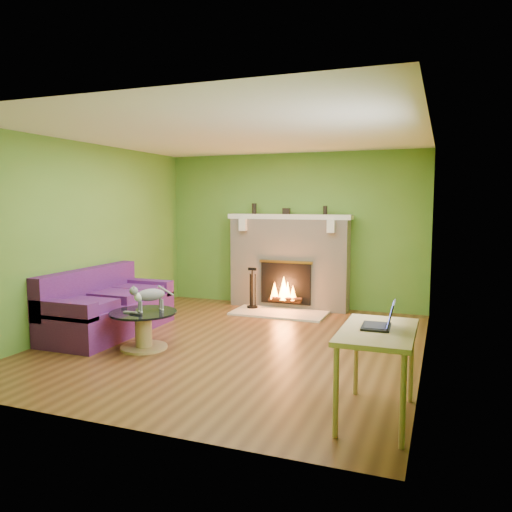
% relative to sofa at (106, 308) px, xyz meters
% --- Properties ---
extents(floor, '(5.00, 5.00, 0.00)m').
position_rel_sofa_xyz_m(floor, '(1.86, 0.13, -0.34)').
color(floor, '#573218').
rests_on(floor, ground).
extents(ceiling, '(5.00, 5.00, 0.00)m').
position_rel_sofa_xyz_m(ceiling, '(1.86, 0.13, 2.26)').
color(ceiling, white).
rests_on(ceiling, wall_back).
extents(wall_back, '(5.00, 0.00, 5.00)m').
position_rel_sofa_xyz_m(wall_back, '(1.86, 2.63, 0.96)').
color(wall_back, '#51842B').
rests_on(wall_back, floor).
extents(wall_front, '(5.00, 0.00, 5.00)m').
position_rel_sofa_xyz_m(wall_front, '(1.86, -2.37, 0.96)').
color(wall_front, '#51842B').
rests_on(wall_front, floor).
extents(wall_left, '(0.00, 5.00, 5.00)m').
position_rel_sofa_xyz_m(wall_left, '(-0.39, 0.13, 0.96)').
color(wall_left, '#51842B').
rests_on(wall_left, floor).
extents(wall_right, '(0.00, 5.00, 5.00)m').
position_rel_sofa_xyz_m(wall_right, '(4.11, 0.13, 0.96)').
color(wall_right, '#51842B').
rests_on(wall_right, floor).
extents(window_frame, '(0.00, 1.20, 1.20)m').
position_rel_sofa_xyz_m(window_frame, '(4.10, -0.77, 1.21)').
color(window_frame, silver).
rests_on(window_frame, wall_right).
extents(window_pane, '(0.00, 1.06, 1.06)m').
position_rel_sofa_xyz_m(window_pane, '(4.09, -0.77, 1.21)').
color(window_pane, white).
rests_on(window_pane, wall_right).
extents(fireplace, '(2.10, 0.46, 1.58)m').
position_rel_sofa_xyz_m(fireplace, '(1.86, 2.44, 0.43)').
color(fireplace, beige).
rests_on(fireplace, floor).
extents(hearth, '(1.50, 0.75, 0.03)m').
position_rel_sofa_xyz_m(hearth, '(1.86, 1.93, -0.32)').
color(hearth, beige).
rests_on(hearth, floor).
extents(mantel, '(2.10, 0.28, 0.08)m').
position_rel_sofa_xyz_m(mantel, '(1.86, 2.42, 1.20)').
color(mantel, silver).
rests_on(mantel, fireplace).
extents(sofa, '(0.89, 1.94, 0.87)m').
position_rel_sofa_xyz_m(sofa, '(0.00, 0.00, 0.00)').
color(sofa, '#481758').
rests_on(sofa, floor).
extents(coffee_table, '(0.81, 0.81, 0.46)m').
position_rel_sofa_xyz_m(coffee_table, '(0.90, -0.47, -0.07)').
color(coffee_table, tan).
rests_on(coffee_table, floor).
extents(desk, '(0.59, 1.02, 0.75)m').
position_rel_sofa_xyz_m(desk, '(3.81, -1.47, 0.32)').
color(desk, tan).
rests_on(desk, floor).
extents(cat, '(0.48, 0.53, 0.33)m').
position_rel_sofa_xyz_m(cat, '(0.98, -0.42, 0.29)').
color(cat, slate).
rests_on(cat, coffee_table).
extents(remote_silver, '(0.17, 0.05, 0.02)m').
position_rel_sofa_xyz_m(remote_silver, '(0.80, -0.59, 0.13)').
color(remote_silver, gray).
rests_on(remote_silver, coffee_table).
extents(remote_black, '(0.16, 0.05, 0.02)m').
position_rel_sofa_xyz_m(remote_black, '(0.92, -0.65, 0.13)').
color(remote_black, black).
rests_on(remote_black, coffee_table).
extents(laptop, '(0.28, 0.31, 0.23)m').
position_rel_sofa_xyz_m(laptop, '(3.79, -1.42, 0.53)').
color(laptop, black).
rests_on(laptop, desk).
extents(fire_tools, '(0.18, 0.18, 0.68)m').
position_rel_sofa_xyz_m(fire_tools, '(1.34, 2.08, 0.03)').
color(fire_tools, black).
rests_on(fire_tools, hearth).
extents(mantel_vase_left, '(0.08, 0.08, 0.18)m').
position_rel_sofa_xyz_m(mantel_vase_left, '(1.23, 2.45, 1.33)').
color(mantel_vase_left, black).
rests_on(mantel_vase_left, mantel).
extents(mantel_vase_right, '(0.07, 0.07, 0.14)m').
position_rel_sofa_xyz_m(mantel_vase_right, '(2.46, 2.45, 1.31)').
color(mantel_vase_right, black).
rests_on(mantel_vase_right, mantel).
extents(mantel_box, '(0.12, 0.08, 0.10)m').
position_rel_sofa_xyz_m(mantel_box, '(1.80, 2.45, 1.29)').
color(mantel_box, black).
rests_on(mantel_box, mantel).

